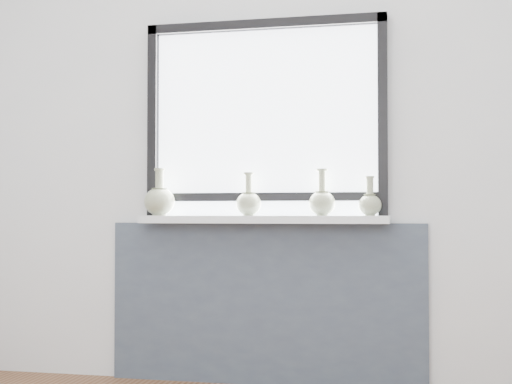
% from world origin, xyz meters
% --- Properties ---
extents(back_wall, '(3.60, 0.02, 2.60)m').
position_xyz_m(back_wall, '(0.00, 1.81, 1.30)').
color(back_wall, silver).
rests_on(back_wall, ground).
extents(apron_panel, '(1.70, 0.03, 0.86)m').
position_xyz_m(apron_panel, '(0.00, 1.78, 0.43)').
color(apron_panel, '#404C5A').
rests_on(apron_panel, ground).
extents(windowsill, '(1.32, 0.18, 0.04)m').
position_xyz_m(windowsill, '(0.00, 1.71, 0.88)').
color(windowsill, white).
rests_on(windowsill, apron_panel).
extents(window, '(1.30, 0.06, 1.05)m').
position_xyz_m(window, '(0.00, 1.77, 1.44)').
color(window, black).
rests_on(window, windowsill).
extents(vase_a, '(0.17, 0.17, 0.25)m').
position_xyz_m(vase_a, '(-0.56, 1.68, 0.98)').
color(vase_a, '#9DA684').
rests_on(vase_a, windowsill).
extents(vase_b, '(0.13, 0.13, 0.23)m').
position_xyz_m(vase_b, '(-0.08, 1.71, 0.97)').
color(vase_b, '#9DA684').
rests_on(vase_b, windowsill).
extents(vase_c, '(0.14, 0.14, 0.24)m').
position_xyz_m(vase_c, '(0.31, 1.72, 0.98)').
color(vase_c, '#9DA684').
rests_on(vase_c, windowsill).
extents(vase_d, '(0.12, 0.12, 0.20)m').
position_xyz_m(vase_d, '(0.56, 1.70, 0.96)').
color(vase_d, '#9DA684').
rests_on(vase_d, windowsill).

